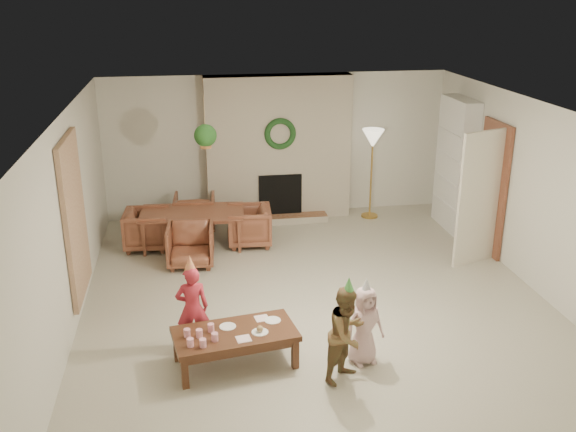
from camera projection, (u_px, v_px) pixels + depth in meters
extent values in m
plane|color=#B7B29E|center=(315.00, 300.00, 8.42)|extent=(7.00, 7.00, 0.00)
plane|color=white|center=(318.00, 111.00, 7.56)|extent=(7.00, 7.00, 0.00)
plane|color=silver|center=(277.00, 145.00, 11.24)|extent=(7.00, 0.00, 7.00)
plane|color=silver|center=(412.00, 365.00, 4.74)|extent=(7.00, 0.00, 7.00)
plane|color=silver|center=(69.00, 224.00, 7.54)|extent=(0.00, 7.00, 7.00)
plane|color=silver|center=(538.00, 198.00, 8.44)|extent=(0.00, 7.00, 7.00)
cube|color=#5E3119|center=(278.00, 148.00, 11.05)|extent=(2.50, 0.40, 2.50)
cube|color=brown|center=(282.00, 219.00, 11.13)|extent=(1.60, 0.30, 0.12)
cube|color=black|center=(280.00, 195.00, 11.16)|extent=(0.75, 0.12, 0.75)
torus|color=#173E1B|center=(280.00, 134.00, 10.74)|extent=(0.54, 0.10, 0.54)
cylinder|color=gold|center=(369.00, 216.00, 11.44)|extent=(0.30, 0.30, 0.03)
cylinder|color=gold|center=(371.00, 177.00, 11.19)|extent=(0.03, 0.03, 1.43)
cone|color=beige|center=(373.00, 138.00, 10.96)|extent=(0.38, 0.38, 0.32)
cube|color=white|center=(456.00, 165.00, 10.60)|extent=(0.30, 1.00, 2.20)
cube|color=white|center=(451.00, 202.00, 10.82)|extent=(0.30, 0.92, 0.03)
cube|color=white|center=(453.00, 179.00, 10.69)|extent=(0.30, 0.92, 0.03)
cube|color=white|center=(455.00, 156.00, 10.55)|extent=(0.30, 0.92, 0.03)
cube|color=white|center=(458.00, 132.00, 10.41)|extent=(0.30, 0.92, 0.03)
cube|color=red|center=(454.00, 196.00, 10.63)|extent=(0.20, 0.40, 0.24)
cube|color=navy|center=(452.00, 170.00, 10.68)|extent=(0.20, 0.44, 0.24)
cube|color=gold|center=(457.00, 150.00, 10.41)|extent=(0.20, 0.36, 0.22)
cube|color=brown|center=(492.00, 188.00, 9.63)|extent=(0.05, 0.86, 2.04)
cube|color=beige|center=(479.00, 199.00, 9.23)|extent=(0.77, 0.32, 2.00)
cube|color=tan|center=(75.00, 218.00, 7.73)|extent=(0.06, 1.20, 2.00)
imported|color=brown|center=(193.00, 229.00, 10.05)|extent=(1.67, 1.01, 0.57)
imported|color=brown|center=(191.00, 245.00, 9.38)|extent=(0.71, 0.73, 0.63)
imported|color=brown|center=(195.00, 213.00, 10.70)|extent=(0.71, 0.73, 0.63)
imported|color=brown|center=(147.00, 229.00, 9.98)|extent=(0.73, 0.71, 0.63)
imported|color=brown|center=(249.00, 226.00, 10.12)|extent=(0.73, 0.71, 0.63)
cylinder|color=tan|center=(205.00, 119.00, 8.88)|extent=(0.01, 0.01, 0.70)
cylinder|color=#975C30|center=(206.00, 144.00, 9.00)|extent=(0.16, 0.16, 0.12)
sphere|color=#184316|center=(205.00, 136.00, 8.96)|extent=(0.32, 0.32, 0.32)
cube|color=#4D2C19|center=(235.00, 334.00, 6.86)|extent=(1.40, 0.85, 0.06)
cube|color=#4D2C19|center=(235.00, 340.00, 6.89)|extent=(1.28, 0.73, 0.08)
cube|color=#4D2C19|center=(185.00, 373.00, 6.52)|extent=(0.08, 0.08, 0.34)
cube|color=#4D2C19|center=(295.00, 354.00, 6.87)|extent=(0.08, 0.08, 0.34)
cube|color=#4D2C19|center=(177.00, 347.00, 7.00)|extent=(0.08, 0.08, 0.34)
cube|color=#4D2C19|center=(280.00, 330.00, 7.34)|extent=(0.08, 0.08, 0.34)
cylinder|color=white|center=(190.00, 343.00, 6.55)|extent=(0.08, 0.08, 0.09)
cylinder|color=white|center=(187.00, 333.00, 6.73)|extent=(0.08, 0.08, 0.09)
cylinder|color=white|center=(203.00, 343.00, 6.54)|extent=(0.08, 0.08, 0.09)
cylinder|color=white|center=(199.00, 333.00, 6.72)|extent=(0.08, 0.08, 0.09)
cylinder|color=white|center=(215.00, 337.00, 6.66)|extent=(0.08, 0.08, 0.09)
cylinder|color=white|center=(211.00, 328.00, 6.84)|extent=(0.08, 0.08, 0.09)
cylinder|color=white|center=(228.00, 326.00, 6.94)|extent=(0.21, 0.21, 0.01)
cylinder|color=white|center=(260.00, 332.00, 6.83)|extent=(0.21, 0.21, 0.01)
cylinder|color=white|center=(273.00, 320.00, 7.07)|extent=(0.21, 0.21, 0.01)
sphere|color=tan|center=(260.00, 329.00, 6.82)|extent=(0.08, 0.08, 0.07)
cube|color=#FFBBC9|center=(244.00, 339.00, 6.70)|extent=(0.17, 0.17, 0.01)
cube|color=#FFBBC9|center=(262.00, 318.00, 7.12)|extent=(0.17, 0.17, 0.01)
imported|color=#B42635|center=(192.00, 308.00, 7.13)|extent=(0.39, 0.27, 1.01)
cone|color=gold|center=(190.00, 263.00, 6.95)|extent=(0.17, 0.17, 0.19)
imported|color=brown|center=(347.00, 334.00, 6.57)|extent=(0.65, 0.63, 1.05)
cone|color=green|center=(349.00, 285.00, 6.38)|extent=(0.16, 0.16, 0.17)
imported|color=#D2A8AA|center=(365.00, 325.00, 6.89)|extent=(0.49, 0.38, 0.90)
cone|color=#BABBC1|center=(366.00, 285.00, 6.72)|extent=(0.12, 0.12, 0.16)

